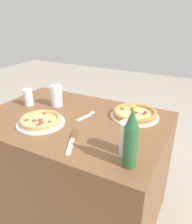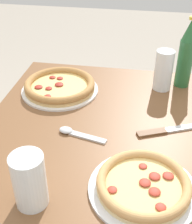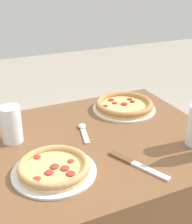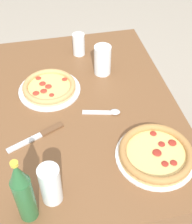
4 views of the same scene
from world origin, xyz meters
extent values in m
cylinder|color=white|center=(-0.32, -0.19, 0.72)|extent=(0.29, 0.29, 0.01)
cylinder|color=tan|center=(-0.32, -0.19, 0.73)|extent=(0.26, 0.26, 0.01)
cylinder|color=#E5C170|center=(-0.32, -0.19, 0.74)|extent=(0.23, 0.23, 0.00)
torus|color=#AD7A42|center=(-0.32, -0.19, 0.75)|extent=(0.27, 0.27, 0.03)
ellipsoid|color=maroon|center=(-0.38, -0.24, 0.74)|extent=(0.03, 0.03, 0.01)
ellipsoid|color=maroon|center=(-0.33, -0.20, 0.74)|extent=(0.03, 0.03, 0.01)
ellipsoid|color=maroon|center=(-0.38, -0.21, 0.74)|extent=(0.03, 0.03, 0.01)
ellipsoid|color=maroon|center=(-0.29, -0.23, 0.74)|extent=(0.03, 0.03, 0.01)
ellipsoid|color=maroon|center=(-0.29, -0.27, 0.74)|extent=(0.03, 0.03, 0.01)
ellipsoid|color=maroon|center=(-0.24, -0.21, 0.74)|extent=(0.03, 0.03, 0.01)
cylinder|color=silver|center=(0.12, 0.14, 0.72)|extent=(0.27, 0.27, 0.01)
cylinder|color=#E5C689|center=(0.12, 0.14, 0.73)|extent=(0.23, 0.23, 0.01)
cylinder|color=#E5C170|center=(0.12, 0.14, 0.74)|extent=(0.20, 0.20, 0.00)
torus|color=tan|center=(0.12, 0.14, 0.74)|extent=(0.23, 0.23, 0.02)
ellipsoid|color=#A83323|center=(0.15, 0.17, 0.74)|extent=(0.03, 0.03, 0.01)
ellipsoid|color=#A83323|center=(0.12, 0.15, 0.74)|extent=(0.03, 0.03, 0.01)
ellipsoid|color=#A83323|center=(0.06, 0.14, 0.74)|extent=(0.02, 0.02, 0.00)
ellipsoid|color=#A83323|center=(0.19, 0.18, 0.74)|extent=(0.03, 0.03, 0.01)
ellipsoid|color=#A83323|center=(0.09, 0.20, 0.74)|extent=(0.03, 0.03, 0.01)
ellipsoid|color=#A83323|center=(0.16, 0.07, 0.74)|extent=(0.02, 0.02, 0.01)
ellipsoid|color=#A83323|center=(0.09, 0.17, 0.74)|extent=(0.03, 0.03, 0.01)
cylinder|color=white|center=(-0.41, 0.19, 0.79)|extent=(0.07, 0.07, 0.15)
cylinder|color=black|center=(-0.41, 0.19, 0.78)|extent=(0.06, 0.06, 0.12)
cylinder|color=white|center=(0.20, -0.12, 0.79)|extent=(0.08, 0.08, 0.14)
cylinder|color=#F4A323|center=(0.20, -0.12, 0.76)|extent=(0.06, 0.06, 0.07)
cylinder|color=#286033|center=(-0.45, 0.26, 0.81)|extent=(0.06, 0.06, 0.18)
cone|color=#286033|center=(-0.45, 0.26, 0.94)|extent=(0.06, 0.06, 0.08)
cylinder|color=gold|center=(-0.45, 0.26, 0.98)|extent=(0.02, 0.02, 0.01)
cube|color=brown|center=(-0.11, 0.16, 0.72)|extent=(0.06, 0.10, 0.01)
cube|color=silver|center=(-0.16, 0.27, 0.72)|extent=(0.08, 0.14, 0.01)
cube|color=silver|center=(-0.06, -0.03, 0.72)|extent=(0.05, 0.12, 0.01)
ellipsoid|color=silver|center=(-0.08, -0.11, 0.73)|extent=(0.04, 0.05, 0.02)
camera|label=1|loc=(-0.67, 0.98, 1.30)|focal=35.00mm
camera|label=2|loc=(0.67, 0.12, 1.31)|focal=50.00mm
camera|label=3|loc=(0.34, 0.95, 1.32)|focal=50.00mm
camera|label=4|loc=(-0.95, 0.16, 1.63)|focal=50.00mm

